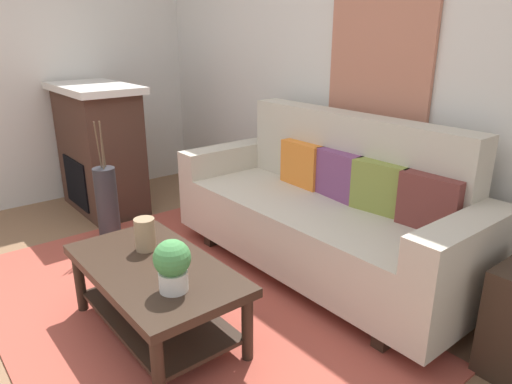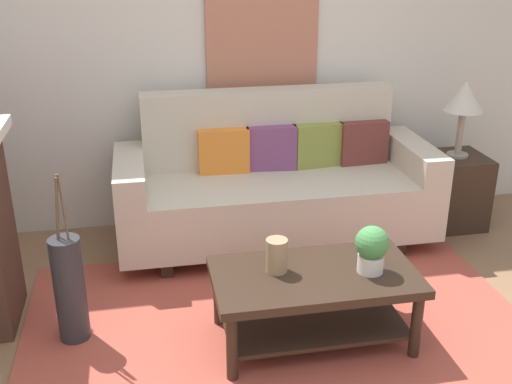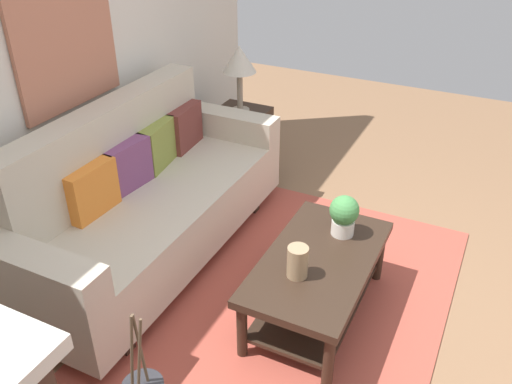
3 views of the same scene
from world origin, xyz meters
name	(u,v)px [view 1 (image 1 of 3)]	position (x,y,z in m)	size (l,w,h in m)	color
ground_plane	(93,342)	(0.00, 0.00, 0.00)	(8.96, 8.96, 0.00)	#8C6647
wall_back	(359,69)	(0.00, 2.11, 1.35)	(4.96, 0.10, 2.70)	silver
wall_left	(30,60)	(-2.53, 0.53, 1.35)	(0.10, 5.06, 2.70)	silver
area_rug	(173,308)	(0.00, 0.50, 0.01)	(2.89, 1.84, 0.01)	#B24C3D
couch	(324,213)	(0.22, 1.57, 0.43)	(2.23, 0.84, 1.08)	beige
throw_pillow_orange	(302,164)	(-0.13, 1.70, 0.68)	(0.36, 0.12, 0.32)	orange
throw_pillow_plum	(338,175)	(0.22, 1.70, 0.68)	(0.36, 0.12, 0.32)	#7A4270
throw_pillow_olive	(380,187)	(0.56, 1.70, 0.68)	(0.36, 0.12, 0.32)	olive
throw_pillow_maroon	(430,202)	(0.91, 1.70, 0.68)	(0.36, 0.12, 0.32)	brown
coffee_table	(155,284)	(0.16, 0.32, 0.31)	(1.10, 0.60, 0.43)	#332319
tabletop_vase	(145,234)	(-0.04, 0.38, 0.52)	(0.12, 0.12, 0.19)	tan
potted_plant_tabletop	(172,264)	(0.45, 0.28, 0.57)	(0.18, 0.18, 0.26)	white
fireplace	(100,148)	(-1.93, 0.86, 0.59)	(1.02, 0.58, 1.16)	#472D23
floor_vase	(108,207)	(-1.14, 0.59, 0.31)	(0.17, 0.17, 0.62)	#2D2D33
floor_vase_branch_a	(102,145)	(-1.12, 0.59, 0.80)	(0.01, 0.01, 0.36)	brown
floor_vase_branch_b	(102,144)	(-1.15, 0.60, 0.80)	(0.01, 0.01, 0.36)	brown
floor_vase_branch_c	(98,145)	(-1.15, 0.57, 0.80)	(0.01, 0.01, 0.36)	brown
framed_painting	(379,56)	(0.22, 2.04, 1.45)	(0.83, 0.03, 0.79)	#B77056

